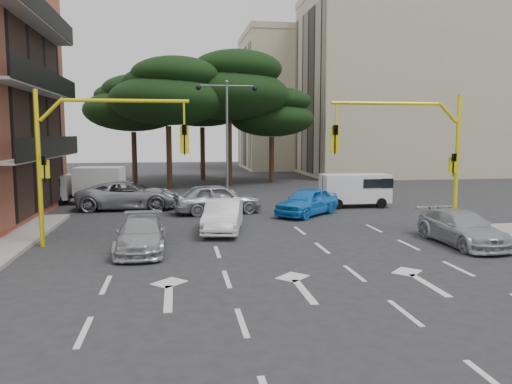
% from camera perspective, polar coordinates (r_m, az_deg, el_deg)
% --- Properties ---
extents(ground, '(120.00, 120.00, 0.00)m').
position_cam_1_polar(ground, '(18.81, 1.68, -6.65)').
color(ground, '#28282B').
rests_on(ground, ground).
extents(median_strip, '(1.40, 6.00, 0.15)m').
position_cam_1_polar(median_strip, '(34.42, -3.28, -0.45)').
color(median_strip, gray).
rests_on(median_strip, ground).
extents(apartment_beige_near, '(20.20, 12.15, 18.70)m').
position_cam_1_polar(apartment_beige_near, '(55.41, 16.28, 11.60)').
color(apartment_beige_near, '#B9B18A').
rests_on(apartment_beige_near, ground).
extents(apartment_beige_far, '(16.20, 12.15, 16.70)m').
position_cam_1_polar(apartment_beige_far, '(64.24, 5.83, 10.22)').
color(apartment_beige_far, '#B9B18A').
rests_on(apartment_beige_far, ground).
extents(pine_left_near, '(9.15, 9.15, 10.23)m').
position_cam_1_polar(pine_left_near, '(40.08, -9.96, 11.25)').
color(pine_left_near, '#382616').
rests_on(pine_left_near, ground).
extents(pine_center, '(9.98, 9.98, 11.16)m').
position_cam_1_polar(pine_center, '(42.37, -3.01, 12.02)').
color(pine_center, '#382616').
rests_on(pine_center, ground).
extents(pine_left_far, '(8.32, 8.32, 9.30)m').
position_cam_1_polar(pine_left_far, '(44.16, -13.81, 9.82)').
color(pine_left_far, '#382616').
rests_on(pine_left_far, ground).
extents(pine_right, '(7.49, 7.49, 8.37)m').
position_cam_1_polar(pine_right, '(44.79, 1.89, 9.07)').
color(pine_right, '#382616').
rests_on(pine_right, ground).
extents(pine_back, '(9.15, 9.15, 10.23)m').
position_cam_1_polar(pine_back, '(47.12, -6.12, 10.61)').
color(pine_back, '#382616').
rests_on(pine_back, ground).
extents(signal_mast_right, '(5.79, 0.37, 6.00)m').
position_cam_1_polar(signal_mast_right, '(22.45, 18.12, 5.19)').
color(signal_mast_right, yellow).
rests_on(signal_mast_right, ground).
extents(signal_mast_left, '(5.79, 0.37, 6.00)m').
position_cam_1_polar(signal_mast_left, '(20.27, -18.74, 5.05)').
color(signal_mast_left, yellow).
rests_on(signal_mast_left, ground).
extents(street_lamp_center, '(4.16, 0.36, 7.77)m').
position_cam_1_polar(street_lamp_center, '(34.18, -3.34, 8.49)').
color(street_lamp_center, slate).
rests_on(street_lamp_center, median_strip).
extents(car_white_hatch, '(2.28, 4.53, 1.43)m').
position_cam_1_polar(car_white_hatch, '(22.17, -3.78, -2.74)').
color(car_white_hatch, silver).
rests_on(car_white_hatch, ground).
extents(car_blue_compact, '(4.35, 4.24, 1.48)m').
position_cam_1_polar(car_blue_compact, '(26.74, 5.88, -1.10)').
color(car_blue_compact, blue).
rests_on(car_blue_compact, ground).
extents(car_silver_wagon, '(1.78, 4.34, 1.26)m').
position_cam_1_polar(car_silver_wagon, '(19.00, -13.02, -4.75)').
color(car_silver_wagon, '#ADB1B6').
rests_on(car_silver_wagon, ground).
extents(car_silver_cross_a, '(5.94, 2.99, 1.61)m').
position_cam_1_polar(car_silver_cross_a, '(29.67, -14.29, -0.37)').
color(car_silver_cross_a, '#9B9EA3').
rests_on(car_silver_cross_a, ground).
extents(car_silver_cross_b, '(5.05, 2.67, 1.64)m').
position_cam_1_polar(car_silver_cross_b, '(27.30, -4.44, -0.75)').
color(car_silver_cross_b, '#A9ACB2').
rests_on(car_silver_cross_b, ground).
extents(car_silver_parked, '(1.99, 4.60, 1.32)m').
position_cam_1_polar(car_silver_parked, '(21.21, 22.47, -3.82)').
color(car_silver_parked, '#AFB2B8').
rests_on(car_silver_parked, ground).
extents(van_white, '(4.00, 1.86, 1.99)m').
position_cam_1_polar(van_white, '(30.28, 11.24, 0.20)').
color(van_white, white).
rests_on(van_white, ground).
extents(box_truck_a, '(4.85, 2.46, 2.29)m').
position_cam_1_polar(box_truck_a, '(32.63, -18.85, 0.70)').
color(box_truck_a, silver).
rests_on(box_truck_a, ground).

